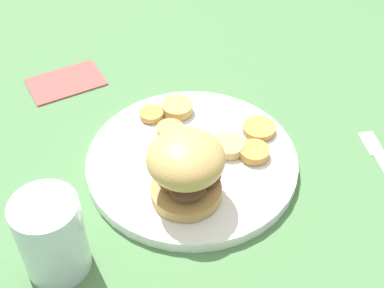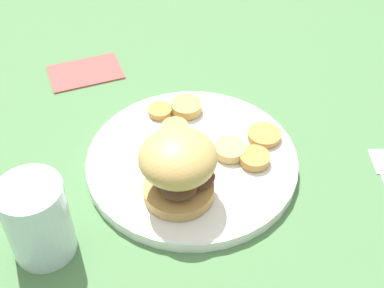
% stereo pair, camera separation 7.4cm
% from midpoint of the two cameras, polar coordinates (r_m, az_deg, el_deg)
% --- Properties ---
extents(ground_plane, '(4.00, 4.00, 0.00)m').
position_cam_midpoint_polar(ground_plane, '(0.78, -2.75, -2.46)').
color(ground_plane, '#4C7A47').
extents(dinner_plate, '(0.30, 0.30, 0.02)m').
position_cam_midpoint_polar(dinner_plate, '(0.77, -2.77, -1.92)').
color(dinner_plate, white).
rests_on(dinner_plate, ground_plane).
extents(sandwich, '(0.12, 0.10, 0.10)m').
position_cam_midpoint_polar(sandwich, '(0.68, -3.91, -2.65)').
color(sandwich, tan).
rests_on(sandwich, dinner_plate).
extents(potato_round_0, '(0.05, 0.05, 0.01)m').
position_cam_midpoint_polar(potato_round_0, '(0.77, -3.95, -0.30)').
color(potato_round_0, '#BC8942').
rests_on(potato_round_0, dinner_plate).
extents(potato_round_1, '(0.04, 0.04, 0.01)m').
position_cam_midpoint_polar(potato_round_1, '(0.80, -5.04, 1.39)').
color(potato_round_1, tan).
rests_on(potato_round_1, dinner_plate).
extents(potato_round_2, '(0.04, 0.04, 0.01)m').
position_cam_midpoint_polar(potato_round_2, '(0.83, -6.91, 3.07)').
color(potato_round_2, '#BC8942').
rests_on(potato_round_2, dinner_plate).
extents(potato_round_3, '(0.04, 0.04, 0.01)m').
position_cam_midpoint_polar(potato_round_3, '(0.76, 3.91, -1.22)').
color(potato_round_3, '#BC8942').
rests_on(potato_round_3, dinner_plate).
extents(potato_round_4, '(0.05, 0.05, 0.01)m').
position_cam_midpoint_polar(potato_round_4, '(0.77, 1.19, -0.33)').
color(potato_round_4, '#DBB766').
rests_on(potato_round_4, dinner_plate).
extents(potato_round_5, '(0.05, 0.05, 0.01)m').
position_cam_midpoint_polar(potato_round_5, '(0.80, 4.53, 1.53)').
color(potato_round_5, '#BC8942').
rests_on(potato_round_5, dinner_plate).
extents(potato_round_6, '(0.05, 0.05, 0.01)m').
position_cam_midpoint_polar(potato_round_6, '(0.83, -4.14, 3.76)').
color(potato_round_6, tan).
rests_on(potato_round_6, dinner_plate).
extents(drinking_glass, '(0.08, 0.08, 0.11)m').
position_cam_midpoint_polar(drinking_glass, '(0.66, -17.96, -9.54)').
color(drinking_glass, silver).
rests_on(drinking_glass, ground_plane).
extents(napkin, '(0.13, 0.15, 0.01)m').
position_cam_midpoint_polar(napkin, '(0.95, -15.53, 6.36)').
color(napkin, '#B24C47').
rests_on(napkin, ground_plane).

